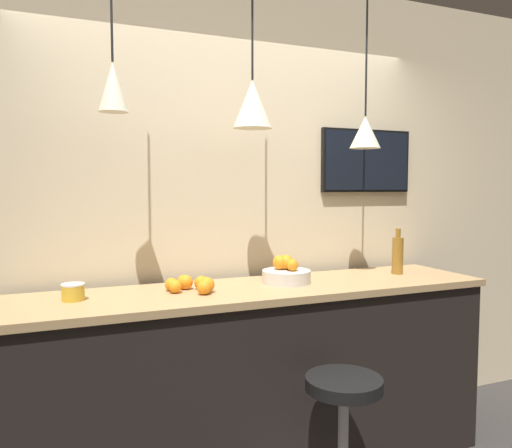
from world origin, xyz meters
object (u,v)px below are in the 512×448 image
object	(u,v)px
bar_stool	(343,423)
fruit_bowl	(286,273)
juice_bottle	(398,255)
spread_jar	(73,292)
mounted_tv	(366,161)

from	to	relation	value
bar_stool	fruit_bowl	bearing A→B (deg)	91.18
fruit_bowl	juice_bottle	distance (m)	0.79
fruit_bowl	spread_jar	bearing A→B (deg)	-179.63
bar_stool	mounted_tv	bearing A→B (deg)	50.83
bar_stool	mounted_tv	xyz separation A→B (m)	(0.75, 0.93, 1.30)
juice_bottle	bar_stool	bearing A→B (deg)	-142.43
bar_stool	juice_bottle	size ratio (longest dim) A/B	2.40
fruit_bowl	spread_jar	distance (m)	1.16
bar_stool	fruit_bowl	size ratio (longest dim) A/B	2.49
juice_bottle	spread_jar	size ratio (longest dim) A/B	2.63
bar_stool	juice_bottle	xyz separation A→B (m)	(0.77, 0.59, 0.70)
spread_jar	juice_bottle	bearing A→B (deg)	0.00
fruit_bowl	juice_bottle	world-z (taller)	juice_bottle
mounted_tv	fruit_bowl	bearing A→B (deg)	-157.00
spread_jar	bar_stool	bearing A→B (deg)	-26.85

